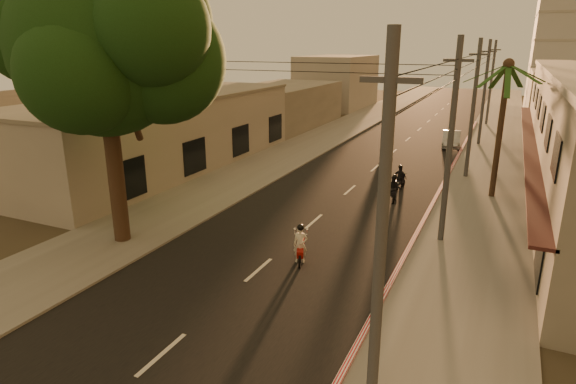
% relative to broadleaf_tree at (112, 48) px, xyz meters
% --- Properties ---
extents(ground, '(160.00, 160.00, 0.00)m').
position_rel_broadleaf_tree_xyz_m(ground, '(6.61, -2.14, -8.48)').
color(ground, '#383023').
rests_on(ground, ground).
extents(road, '(10.00, 140.00, 0.02)m').
position_rel_broadleaf_tree_xyz_m(road, '(6.61, 17.86, -8.47)').
color(road, black).
rests_on(road, ground).
extents(sidewalk_right, '(5.00, 140.00, 0.12)m').
position_rel_broadleaf_tree_xyz_m(sidewalk_right, '(14.11, 17.86, -8.42)').
color(sidewalk_right, slate).
rests_on(sidewalk_right, ground).
extents(sidewalk_left, '(5.00, 140.00, 0.12)m').
position_rel_broadleaf_tree_xyz_m(sidewalk_left, '(-0.89, 17.86, -8.42)').
color(sidewalk_left, slate).
rests_on(sidewalk_left, ground).
extents(curb_stripe, '(0.20, 60.00, 0.20)m').
position_rel_broadleaf_tree_xyz_m(curb_stripe, '(11.71, 12.86, -8.38)').
color(curb_stripe, '#AE1222').
rests_on(curb_stripe, ground).
extents(left_building, '(8.20, 24.20, 5.20)m').
position_rel_broadleaf_tree_xyz_m(left_building, '(-7.37, 11.86, -5.88)').
color(left_building, '#A19A91').
rests_on(left_building, ground).
extents(broadleaf_tree, '(9.60, 8.70, 12.10)m').
position_rel_broadleaf_tree_xyz_m(broadleaf_tree, '(0.00, 0.00, 0.00)').
color(broadleaf_tree, black).
rests_on(broadleaf_tree, ground).
extents(palm_tree, '(5.00, 5.00, 8.20)m').
position_rel_broadleaf_tree_xyz_m(palm_tree, '(14.61, 13.86, -1.33)').
color(palm_tree, black).
rests_on(palm_tree, ground).
extents(utility_poles, '(1.20, 48.26, 9.00)m').
position_rel_broadleaf_tree_xyz_m(utility_poles, '(12.81, 17.86, -1.94)').
color(utility_poles, '#38383A').
rests_on(utility_poles, ground).
extents(filler_right, '(8.00, 14.00, 6.00)m').
position_rel_broadleaf_tree_xyz_m(filler_right, '(20.61, 42.86, -5.48)').
color(filler_right, '#A19A91').
rests_on(filler_right, ground).
extents(filler_left_near, '(8.00, 14.00, 4.40)m').
position_rel_broadleaf_tree_xyz_m(filler_left_near, '(-7.39, 31.86, -6.28)').
color(filler_left_near, '#A19A91').
rests_on(filler_left_near, ground).
extents(filler_left_far, '(8.00, 14.00, 7.00)m').
position_rel_broadleaf_tree_xyz_m(filler_left_far, '(-7.39, 49.86, -4.98)').
color(filler_left_far, '#A19A91').
rests_on(filler_left_far, ground).
extents(scooter_red, '(0.92, 1.63, 1.68)m').
position_rel_broadleaf_tree_xyz_m(scooter_red, '(7.83, 1.26, -7.72)').
color(scooter_red, black).
rests_on(scooter_red, ground).
extents(scooter_mid_a, '(0.94, 1.60, 1.58)m').
position_rel_broadleaf_tree_xyz_m(scooter_mid_a, '(9.52, 10.88, -7.75)').
color(scooter_mid_a, black).
rests_on(scooter_mid_a, ground).
extents(scooter_mid_b, '(0.99, 1.59, 1.56)m').
position_rel_broadleaf_tree_xyz_m(scooter_mid_b, '(9.32, 13.33, -7.77)').
color(scooter_mid_b, black).
rests_on(scooter_mid_b, ground).
extents(scooter_far_a, '(1.08, 1.88, 1.87)m').
position_rel_broadleaf_tree_xyz_m(scooter_far_a, '(6.49, 21.32, -7.63)').
color(scooter_far_a, black).
rests_on(scooter_far_a, ground).
extents(parked_car, '(2.28, 4.44, 1.37)m').
position_rel_broadleaf_tree_xyz_m(parked_car, '(10.68, 27.97, -7.79)').
color(parked_car, '#A7A9AF').
rests_on(parked_car, ground).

